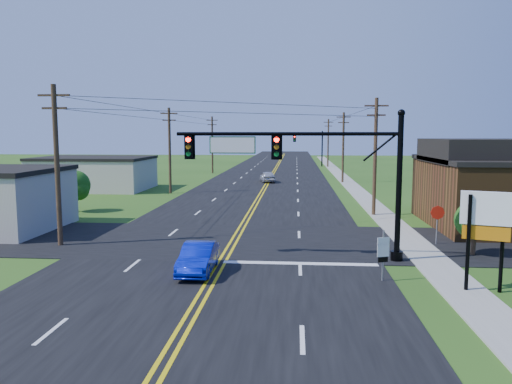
# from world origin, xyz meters

# --- Properties ---
(ground) EXTENTS (260.00, 260.00, 0.00)m
(ground) POSITION_xyz_m (0.00, 0.00, 0.00)
(ground) COLOR #244814
(ground) RESTS_ON ground
(road_main) EXTENTS (16.00, 220.00, 0.04)m
(road_main) POSITION_xyz_m (0.00, 50.00, 0.02)
(road_main) COLOR black
(road_main) RESTS_ON ground
(road_cross) EXTENTS (70.00, 10.00, 0.04)m
(road_cross) POSITION_xyz_m (0.00, 12.00, 0.02)
(road_cross) COLOR black
(road_cross) RESTS_ON ground
(sidewalk) EXTENTS (2.00, 160.00, 0.08)m
(sidewalk) POSITION_xyz_m (10.50, 40.00, 0.04)
(sidewalk) COLOR gray
(sidewalk) RESTS_ON ground
(signal_mast_main) EXTENTS (11.30, 0.60, 7.48)m
(signal_mast_main) POSITION_xyz_m (4.34, 8.00, 4.75)
(signal_mast_main) COLOR black
(signal_mast_main) RESTS_ON ground
(signal_mast_far) EXTENTS (10.98, 0.60, 7.48)m
(signal_mast_far) POSITION_xyz_m (4.44, 80.00, 4.55)
(signal_mast_far) COLOR black
(signal_mast_far) RESTS_ON ground
(cream_bldg_far) EXTENTS (12.20, 9.20, 3.70)m
(cream_bldg_far) POSITION_xyz_m (-19.00, 38.00, 1.86)
(cream_bldg_far) COLOR beige
(cream_bldg_far) RESTS_ON ground
(utility_pole_left_a) EXTENTS (1.80, 0.28, 9.00)m
(utility_pole_left_a) POSITION_xyz_m (-9.50, 10.00, 4.72)
(utility_pole_left_a) COLOR #362618
(utility_pole_left_a) RESTS_ON ground
(utility_pole_left_b) EXTENTS (1.80, 0.28, 9.00)m
(utility_pole_left_b) POSITION_xyz_m (-9.50, 35.00, 4.72)
(utility_pole_left_b) COLOR #362618
(utility_pole_left_b) RESTS_ON ground
(utility_pole_left_c) EXTENTS (1.80, 0.28, 9.00)m
(utility_pole_left_c) POSITION_xyz_m (-9.50, 62.00, 4.72)
(utility_pole_left_c) COLOR #362618
(utility_pole_left_c) RESTS_ON ground
(utility_pole_right_a) EXTENTS (1.80, 0.28, 9.00)m
(utility_pole_right_a) POSITION_xyz_m (9.80, 22.00, 4.72)
(utility_pole_right_a) COLOR #362618
(utility_pole_right_a) RESTS_ON ground
(utility_pole_right_b) EXTENTS (1.80, 0.28, 9.00)m
(utility_pole_right_b) POSITION_xyz_m (9.80, 48.00, 4.72)
(utility_pole_right_b) COLOR #362618
(utility_pole_right_b) RESTS_ON ground
(utility_pole_right_c) EXTENTS (1.80, 0.28, 9.00)m
(utility_pole_right_c) POSITION_xyz_m (9.80, 78.00, 4.72)
(utility_pole_right_c) COLOR #362618
(utility_pole_right_c) RESTS_ON ground
(tree_right_back) EXTENTS (3.00, 3.00, 4.10)m
(tree_right_back) POSITION_xyz_m (16.00, 26.00, 2.60)
(tree_right_back) COLOR #362618
(tree_right_back) RESTS_ON ground
(shrub_corner) EXTENTS (2.00, 2.00, 2.86)m
(shrub_corner) POSITION_xyz_m (13.00, 9.50, 1.85)
(shrub_corner) COLOR #362618
(shrub_corner) RESTS_ON ground
(tree_left) EXTENTS (2.40, 2.40, 3.37)m
(tree_left) POSITION_xyz_m (-14.00, 22.00, 2.16)
(tree_left) COLOR #362618
(tree_left) RESTS_ON ground
(blue_car) EXTENTS (1.42, 3.98, 1.31)m
(blue_car) POSITION_xyz_m (-0.63, 5.15, 0.65)
(blue_car) COLOR #0818B7
(blue_car) RESTS_ON ground
(distant_car) EXTENTS (2.39, 4.43, 1.43)m
(distant_car) POSITION_xyz_m (0.13, 47.68, 0.72)
(distant_car) COLOR silver
(distant_car) RESTS_ON ground
(route_sign) EXTENTS (0.54, 0.22, 2.24)m
(route_sign) POSITION_xyz_m (7.50, 4.43, 1.30)
(route_sign) COLOR slate
(route_sign) RESTS_ON ground
(stop_sign) EXTENTS (0.80, 0.10, 2.25)m
(stop_sign) POSITION_xyz_m (11.82, 11.98, 1.62)
(stop_sign) COLOR slate
(stop_sign) RESTS_ON ground
(pylon_sign) EXTENTS (1.95, 0.88, 4.05)m
(pylon_sign) POSITION_xyz_m (11.28, 3.31, 2.95)
(pylon_sign) COLOR black
(pylon_sign) RESTS_ON ground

